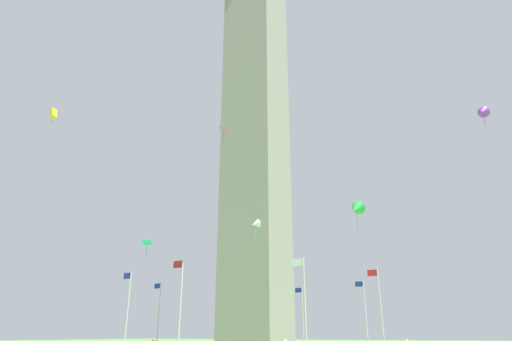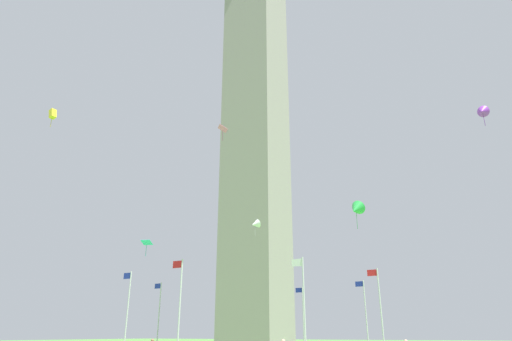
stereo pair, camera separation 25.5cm
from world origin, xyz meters
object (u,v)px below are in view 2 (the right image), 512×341
object	(u,v)px
kite_green_delta	(356,209)
flagpole_e	(179,303)
flagpole_n	(159,313)
kite_cyan_diamond	(147,243)
flagpole_w	(303,315)
flagpole_sw	(365,312)
kite_yellow_box	(53,114)
flagpole_nw	(227,315)
kite_purple_delta	(482,111)
flagpole_ne	(127,308)
flagpole_s	(380,307)
kite_white_delta	(255,224)
flagpole_se	(304,302)
kite_pink_diamond	(223,129)
obelisk_monument	(256,108)

from	to	relation	value
kite_green_delta	flagpole_e	bearing A→B (deg)	50.04
flagpole_n	kite_cyan_diamond	xyz separation A→B (m)	(-10.38, 14.82, 5.55)
kite_cyan_diamond	flagpole_w	bearing A→B (deg)	-97.48
flagpole_sw	kite_yellow_box	world-z (taller)	kite_yellow_box
flagpole_w	flagpole_nw	bearing A→B (deg)	22.50
flagpole_e	kite_green_delta	distance (m)	22.00
flagpole_e	flagpole_sw	size ratio (longest dim) A/B	1.00
kite_purple_delta	flagpole_ne	bearing A→B (deg)	7.51
flagpole_s	kite_yellow_box	world-z (taller)	kite_yellow_box
flagpole_s	kite_purple_delta	distance (m)	21.19
flagpole_nw	kite_white_delta	xyz separation A→B (m)	(-14.02, 17.59, 8.03)
flagpole_n	flagpole_se	xyz separation A→B (m)	(-24.23, 10.03, 0.00)
flagpole_e	flagpole_sw	distance (m)	26.22
flagpole_s	kite_pink_diamond	size ratio (longest dim) A/B	5.70
flagpole_s	kite_cyan_diamond	distance (m)	23.97
flagpole_n	kite_yellow_box	size ratio (longest dim) A/B	4.54
kite_purple_delta	flagpole_s	bearing A→B (deg)	-23.29
flagpole_s	flagpole_sw	xyz separation A→B (m)	(4.16, -10.03, 0.00)
flagpole_ne	kite_purple_delta	xyz separation A→B (m)	(-36.39, -4.80, 16.53)
flagpole_se	flagpole_w	distance (m)	26.22
obelisk_monument	flagpole_e	bearing A→B (deg)	89.77
kite_white_delta	kite_pink_diamond	xyz separation A→B (m)	(-0.66, 7.64, 7.42)
flagpole_n	kite_cyan_diamond	distance (m)	18.92
obelisk_monument	flagpole_nw	size ratio (longest dim) A/B	7.27
flagpole_sw	kite_cyan_diamond	distance (m)	28.98
flagpole_e	kite_yellow_box	world-z (taller)	kite_yellow_box
kite_green_delta	kite_pink_diamond	bearing A→B (deg)	63.85
flagpole_e	flagpole_s	distance (m)	20.07
obelisk_monument	kite_pink_diamond	size ratio (longest dim) A/B	41.47
flagpole_se	flagpole_s	bearing A→B (deg)	-112.50
flagpole_se	kite_green_delta	bearing A→B (deg)	-102.57
flagpole_w	kite_purple_delta	world-z (taller)	kite_purple_delta
flagpole_w	kite_white_delta	bearing A→B (deg)	100.39
flagpole_n	kite_purple_delta	distance (m)	44.10
obelisk_monument	flagpole_w	distance (m)	29.77
kite_pink_diamond	flagpole_se	bearing A→B (deg)	-136.24
flagpole_w	kite_yellow_box	world-z (taller)	kite_yellow_box
flagpole_e	kite_cyan_diamond	world-z (taller)	kite_cyan_diamond
flagpole_e	kite_white_delta	world-z (taller)	kite_white_delta
flagpole_ne	flagpole_e	world-z (taller)	same
kite_purple_delta	flagpole_e	bearing A→B (deg)	18.76
kite_pink_diamond	kite_purple_delta	world-z (taller)	kite_purple_delta
flagpole_w	kite_green_delta	bearing A→B (deg)	132.44
flagpole_n	flagpole_sw	world-z (taller)	same
flagpole_ne	kite_pink_diamond	distance (m)	21.93
flagpole_ne	flagpole_s	xyz separation A→B (m)	(-24.23, -10.03, 0.00)
flagpole_ne	kite_cyan_diamond	bearing A→B (deg)	142.46
kite_white_delta	kite_pink_diamond	world-z (taller)	kite_pink_diamond
flagpole_n	flagpole_s	distance (m)	28.38
flagpole_n	kite_cyan_diamond	bearing A→B (deg)	125.02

